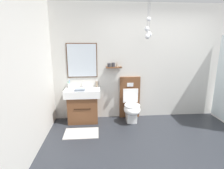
# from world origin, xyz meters

# --- Properties ---
(ground_plane) EXTENTS (6.26, 4.71, 0.10)m
(ground_plane) POSITION_xyz_m (0.00, 0.00, -0.05)
(ground_plane) COLOR #23262B
(ground_plane) RESTS_ON ground
(wall_back) EXTENTS (5.06, 0.54, 2.63)m
(wall_back) POSITION_xyz_m (-0.02, 1.69, 1.32)
(wall_back) COLOR beige
(wall_back) RESTS_ON ground
(wall_left) EXTENTS (0.12, 3.51, 2.63)m
(wall_left) POSITION_xyz_m (-2.47, 0.00, 1.32)
(wall_left) COLOR beige
(wall_left) RESTS_ON ground
(bath_mat) EXTENTS (0.68, 0.44, 0.01)m
(bath_mat) POSITION_xyz_m (-1.74, 0.87, 0.01)
(bath_mat) COLOR #9E9993
(bath_mat) RESTS_ON ground
(vanity_sink_left) EXTENTS (0.78, 0.46, 0.77)m
(vanity_sink_left) POSITION_xyz_m (-1.74, 1.45, 0.41)
(vanity_sink_left) COLOR brown
(vanity_sink_left) RESTS_ON ground
(tap_on_left_sink) EXTENTS (0.03, 0.13, 0.11)m
(tap_on_left_sink) POSITION_xyz_m (-1.74, 1.61, 0.84)
(tap_on_left_sink) COLOR silver
(tap_on_left_sink) RESTS_ON vanity_sink_left
(toilet) EXTENTS (0.48, 0.62, 1.00)m
(toilet) POSITION_xyz_m (-0.64, 1.44, 0.38)
(toilet) COLOR brown
(toilet) RESTS_ON ground
(toothbrush_cup) EXTENTS (0.07, 0.07, 0.21)m
(toothbrush_cup) POSITION_xyz_m (-2.05, 1.60, 0.83)
(toothbrush_cup) COLOR silver
(toothbrush_cup) RESTS_ON vanity_sink_left
(soap_dispenser) EXTENTS (0.06, 0.06, 0.17)m
(soap_dispenser) POSITION_xyz_m (-1.42, 1.61, 0.84)
(soap_dispenser) COLOR gray
(soap_dispenser) RESTS_ON vanity_sink_left
(folded_hand_towel) EXTENTS (0.22, 0.16, 0.04)m
(folded_hand_towel) POSITION_xyz_m (-1.78, 1.32, 0.79)
(folded_hand_towel) COLOR gray
(folded_hand_towel) RESTS_ON vanity_sink_left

